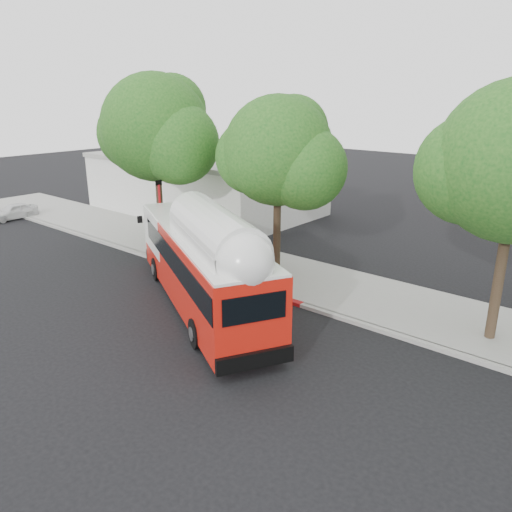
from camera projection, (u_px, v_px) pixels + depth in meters
The scene contains 10 objects.
ground at pixel (203, 324), 19.52m from camera, with size 120.00×120.00×0.00m, color black.
sidewalk at pixel (299, 278), 24.23m from camera, with size 60.00×5.00×0.15m, color gray.
curb_strip at pixel (265, 293), 22.34m from camera, with size 60.00×0.30×0.15m, color gray.
red_curb_segment at pixel (217, 278), 24.17m from camera, with size 10.00×0.32×0.16m, color #A01113.
street_tree_left at pixel (162, 132), 26.72m from camera, with size 6.67×5.80×9.74m.
street_tree_mid at pixel (286, 156), 22.45m from camera, with size 5.75×5.00×8.62m.
low_commercial_bldg at pixel (205, 183), 37.59m from camera, with size 16.20×10.20×4.25m.
transit_bus at pixel (202, 268), 20.54m from camera, with size 12.34×8.02×3.79m.
parked_car at pixel (13, 211), 35.56m from camera, with size 3.32×1.34×1.13m, color silver.
signal_pole at pixel (161, 220), 26.48m from camera, with size 0.12×0.41×4.31m.
Camera 1 is at (12.98, -12.23, 8.64)m, focal length 35.00 mm.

